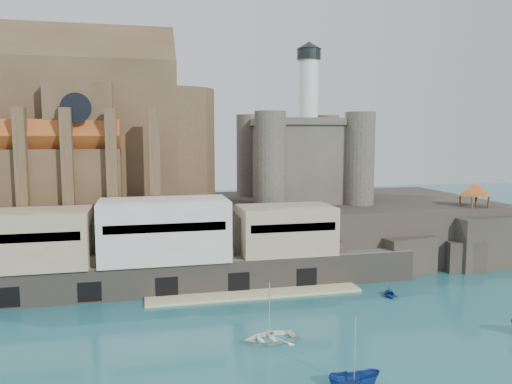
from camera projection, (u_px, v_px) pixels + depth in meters
The scene contains 9 objects.
ground at pixel (276, 351), 51.26m from camera, with size 300.00×300.00×0.00m, color #1B535A.
promontory at pixel (216, 232), 88.76m from camera, with size 100.00×36.00×10.00m.
quay at pixel (164, 249), 70.61m from camera, with size 70.00×12.00×13.05m.
church at pixel (72, 135), 83.82m from camera, with size 47.00×25.93×30.51m.
castle_keep at pixel (301, 155), 92.52m from camera, with size 21.20×21.20×29.30m.
rock_outcrop at pixel (473, 241), 85.23m from camera, with size 14.50×10.50×8.70m.
pavilion at pixel (475, 190), 84.38m from camera, with size 6.40×6.40×5.40m.
boat_6 at pixel (269, 340), 53.89m from camera, with size 4.36×1.26×6.10m, color white.
boat_7 at pixel (389, 296), 68.56m from camera, with size 2.64×1.61×3.06m, color navy.
Camera 1 is at (-13.03, -47.32, 22.16)m, focal length 35.00 mm.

